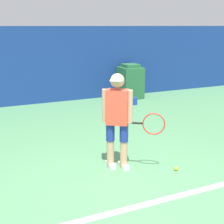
# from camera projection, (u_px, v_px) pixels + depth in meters

# --- Properties ---
(ground_plane) EXTENTS (24.00, 24.00, 0.00)m
(ground_plane) POSITION_uv_depth(u_px,v_px,m) (130.00, 192.00, 4.37)
(ground_plane) COLOR #518C5B
(back_wall) EXTENTS (24.00, 0.10, 2.24)m
(back_wall) POSITION_uv_depth(u_px,v_px,m) (41.00, 66.00, 9.12)
(back_wall) COLOR navy
(back_wall) RESTS_ON ground_plane
(court_baseline) EXTENTS (21.60, 0.10, 0.01)m
(court_baseline) POSITION_uv_depth(u_px,v_px,m) (143.00, 205.00, 4.04)
(court_baseline) COLOR white
(court_baseline) RESTS_ON ground_plane
(tennis_player) EXTENTS (0.84, 0.61, 1.56)m
(tennis_player) POSITION_uv_depth(u_px,v_px,m) (118.00, 118.00, 4.90)
(tennis_player) COLOR tan
(tennis_player) RESTS_ON ground_plane
(tennis_ball) EXTENTS (0.07, 0.07, 0.07)m
(tennis_ball) POSITION_uv_depth(u_px,v_px,m) (176.00, 169.00, 5.01)
(tennis_ball) COLOR #D1E533
(tennis_ball) RESTS_ON ground_plane
(covered_chair) EXTENTS (0.67, 0.72, 1.09)m
(covered_chair) POSITION_uv_depth(u_px,v_px,m) (130.00, 82.00, 9.95)
(covered_chair) COLOR #28663D
(covered_chair) RESTS_ON ground_plane
(equipment_bag) EXTENTS (0.73, 0.31, 0.20)m
(equipment_bag) POSITION_uv_depth(u_px,v_px,m) (124.00, 102.00, 9.13)
(equipment_bag) COLOR #1E3D99
(equipment_bag) RESTS_ON ground_plane
(water_bottle) EXTENTS (0.07, 0.07, 0.27)m
(water_bottle) POSITION_uv_depth(u_px,v_px,m) (119.00, 96.00, 9.75)
(water_bottle) COLOR white
(water_bottle) RESTS_ON ground_plane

